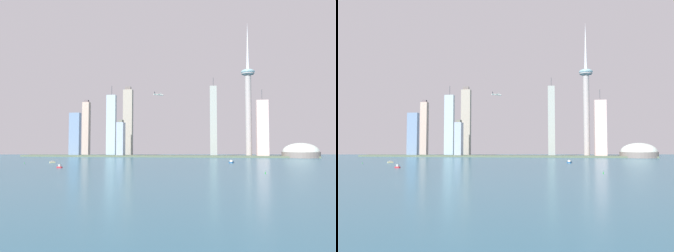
{
  "view_description": "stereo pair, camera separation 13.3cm",
  "coord_description": "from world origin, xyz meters",
  "views": [
    {
      "loc": [
        118.46,
        -241.24,
        29.02
      ],
      "look_at": [
        14.1,
        523.2,
        73.43
      ],
      "focal_mm": 35.08,
      "sensor_mm": 36.0,
      "label": 1
    },
    {
      "loc": [
        118.59,
        -241.23,
        29.02
      ],
      "look_at": [
        14.1,
        523.2,
        73.43
      ],
      "focal_mm": 35.08,
      "sensor_mm": 36.0,
      "label": 2
    }
  ],
  "objects": [
    {
      "name": "channel_buoy_0",
      "position": [
        170.73,
        100.91,
        1.15
      ],
      "size": [
        1.07,
        1.07,
        2.29
      ],
      "primitive_type": "cone",
      "color": "green",
      "rests_on": "ground"
    },
    {
      "name": "skyscraper_4",
      "position": [
        -232.46,
        635.62,
        75.41
      ],
      "size": [
        19.1,
        16.26,
        154.96
      ],
      "color": "#B69E8E",
      "rests_on": "ground"
    },
    {
      "name": "skyscraper_1",
      "position": [
        -147.15,
        595.86,
        80.61
      ],
      "size": [
        24.36,
        13.92,
        186.04
      ],
      "color": "#A0B8C3",
      "rests_on": "ground"
    },
    {
      "name": "channel_buoy_1",
      "position": [
        -171.62,
        234.36,
        1.09
      ],
      "size": [
        1.08,
        1.08,
        2.19
      ],
      "primitive_type": "cone",
      "color": "green",
      "rests_on": "ground"
    },
    {
      "name": "airplane",
      "position": [
        -13.53,
        554.16,
        153.44
      ],
      "size": [
        23.63,
        22.83,
        7.86
      ],
      "rotation": [
        0.0,
        0.0,
        0.72
      ],
      "color": "silver"
    },
    {
      "name": "skyscraper_2",
      "position": [
        120.64,
        594.55,
        89.22
      ],
      "size": [
        17.15,
        15.62,
        200.64
      ],
      "color": "#919A94",
      "rests_on": "ground"
    },
    {
      "name": "skyscraper_5",
      "position": [
        -105.44,
        608.89,
        89.81
      ],
      "size": [
        24.81,
        14.54,
        184.87
      ],
      "color": "#9F9687",
      "rests_on": "ground"
    },
    {
      "name": "boat_2",
      "position": [
        148.23,
        301.06,
        1.58
      ],
      "size": [
        8.96,
        18.04,
        4.4
      ],
      "rotation": [
        0.0,
        0.0,
        4.5
      ],
      "color": "navy",
      "rests_on": "ground"
    },
    {
      "name": "waterfront_pier",
      "position": [
        0.0,
        539.77,
        1.87
      ],
      "size": [
        704.12,
        55.98,
        3.74
      ],
      "primitive_type": "cube",
      "color": "#55654E",
      "rests_on": "ground"
    },
    {
      "name": "boat_0",
      "position": [
        -72.7,
        150.63,
        1.69
      ],
      "size": [
        7.25,
        3.89,
        4.74
      ],
      "rotation": [
        0.0,
        0.0,
        6.09
      ],
      "color": "#A9252F",
      "rests_on": "ground"
    },
    {
      "name": "ground_plane",
      "position": [
        0.0,
        0.0,
        0.0
      ],
      "size": [
        6000.0,
        6000.0,
        0.0
      ],
      "primitive_type": "plane",
      "color": "#30667F"
    },
    {
      "name": "stadium_dome",
      "position": [
        316.77,
        539.92,
        11.43
      ],
      "size": [
        83.43,
        83.43,
        40.62
      ],
      "color": "slate",
      "rests_on": "ground"
    },
    {
      "name": "skyscraper_0",
      "position": [
        234.94,
        556.06,
        67.5
      ],
      "size": [
        27.23,
        20.53,
        160.76
      ],
      "color": "beige",
      "rests_on": "ground"
    },
    {
      "name": "boat_1",
      "position": [
        -137.15,
        257.48,
        1.45
      ],
      "size": [
        7.74,
        8.29,
        3.83
      ],
      "rotation": [
        0.0,
        0.0,
        3.99
      ],
      "color": "beige",
      "rests_on": "ground"
    },
    {
      "name": "skyscraper_3",
      "position": [
        -106.73,
        545.61,
        43.42
      ],
      "size": [
        17.04,
        23.08,
        90.94
      ],
      "color": "#99AABF",
      "rests_on": "ground"
    },
    {
      "name": "skyscraper_6",
      "position": [
        -228.06,
        550.28,
        55.21
      ],
      "size": [
        27.05,
        13.85,
        110.42
      ],
      "color": "#6A84A6",
      "rests_on": "ground"
    },
    {
      "name": "observation_tower",
      "position": [
        204.89,
        570.59,
        146.05
      ],
      "size": [
        33.09,
        33.09,
        331.48
      ],
      "color": "#9F9896",
      "rests_on": "ground"
    }
  ]
}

